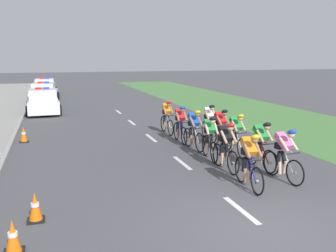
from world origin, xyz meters
TOP-DOWN VIEW (x-y plane):
  - ground_plane at (0.00, 0.00)m, footprint 160.00×160.00m
  - kerb_edge at (-5.64, 14.00)m, footprint 0.16×60.00m
  - grass_verge at (8.18, 14.00)m, footprint 7.00×60.00m
  - lane_markings_centre at (0.00, 7.04)m, footprint 0.14×21.60m
  - cyclist_lead at (0.87, 2.24)m, footprint 0.44×1.72m
  - cyclist_second at (2.11, 2.52)m, footprint 0.45×1.72m
  - cyclist_third at (0.99, 3.88)m, footprint 0.42×1.72m
  - cyclist_fourth at (2.09, 3.68)m, footprint 0.42×1.72m
  - cyclist_fifth at (1.03, 5.15)m, footprint 0.45×1.72m
  - cyclist_sixth at (2.11, 5.35)m, footprint 0.42×1.72m
  - cyclist_seventh at (1.03, 6.61)m, footprint 0.44×1.72m
  - cyclist_eighth at (2.08, 6.53)m, footprint 0.43×1.72m
  - cyclist_ninth at (0.93, 7.88)m, footprint 0.42×1.72m
  - cyclist_tenth at (2.22, 7.92)m, footprint 0.43×1.72m
  - cyclist_eleventh at (0.93, 9.70)m, footprint 0.42×1.72m
  - police_car_nearest at (-4.51, 18.03)m, footprint 2.10×4.45m
  - police_car_second at (-4.51, 23.72)m, footprint 2.28×4.54m
  - police_car_third at (-4.51, 29.34)m, footprint 2.09×4.44m
  - traffic_cone_near at (-4.45, 1.83)m, footprint 0.36×0.36m
  - traffic_cone_mid at (-5.16, 9.82)m, footprint 0.36×0.36m
  - traffic_cone_far at (-4.78, 0.54)m, footprint 0.36×0.36m

SIDE VIEW (x-z plane):
  - ground_plane at x=0.00m, z-range 0.00..0.00m
  - lane_markings_centre at x=0.00m, z-range 0.00..0.01m
  - grass_verge at x=8.18m, z-range 0.00..0.01m
  - kerb_edge at x=-5.64m, z-range 0.00..0.13m
  - traffic_cone_near at x=-4.45m, z-range -0.01..0.63m
  - traffic_cone_mid at x=-5.16m, z-range -0.01..0.63m
  - traffic_cone_far at x=-4.78m, z-range -0.01..0.63m
  - police_car_nearest at x=-4.51m, z-range -0.12..1.48m
  - police_car_second at x=-4.51m, z-range -0.12..1.48m
  - police_car_third at x=-4.51m, z-range -0.12..1.48m
  - cyclist_lead at x=0.87m, z-range 0.00..1.57m
  - cyclist_second at x=2.11m, z-range 0.00..1.57m
  - cyclist_third at x=0.99m, z-range 0.00..1.57m
  - cyclist_fourth at x=2.09m, z-range 0.00..1.57m
  - cyclist_fifth at x=1.03m, z-range 0.00..1.57m
  - cyclist_sixth at x=2.11m, z-range 0.00..1.57m
  - cyclist_seventh at x=1.03m, z-range 0.00..1.57m
  - cyclist_eighth at x=2.08m, z-range 0.00..1.57m
  - cyclist_ninth at x=0.93m, z-range 0.00..1.57m
  - cyclist_tenth at x=2.22m, z-range 0.00..1.57m
  - cyclist_eleventh at x=0.93m, z-range 0.00..1.57m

